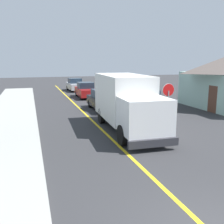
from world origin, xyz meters
TOP-DOWN VIEW (x-y plane):
  - centre_line_yellow at (0.00, 10.00)m, footprint 0.16×56.00m
  - box_truck at (1.37, 9.51)m, footprint 2.72×7.28m
  - parked_car_near at (1.77, 15.98)m, footprint 1.84×4.42m
  - parked_car_mid at (1.88, 23.32)m, footprint 1.86×4.43m
  - parked_car_far at (1.85, 29.96)m, footprint 1.92×4.45m
  - parked_van_across at (5.20, 15.01)m, footprint 1.97×4.47m
  - stop_sign at (4.22, 9.73)m, footprint 0.80×0.10m

SIDE VIEW (x-z plane):
  - centre_line_yellow at x=0.00m, z-range 0.00..0.01m
  - parked_car_near at x=1.77m, z-range -0.04..1.63m
  - parked_car_mid at x=1.88m, z-range -0.04..1.63m
  - parked_car_far at x=1.85m, z-range -0.04..1.63m
  - parked_van_across at x=5.20m, z-range -0.04..1.63m
  - box_truck at x=1.37m, z-range 0.17..3.37m
  - stop_sign at x=4.22m, z-range 0.53..3.18m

